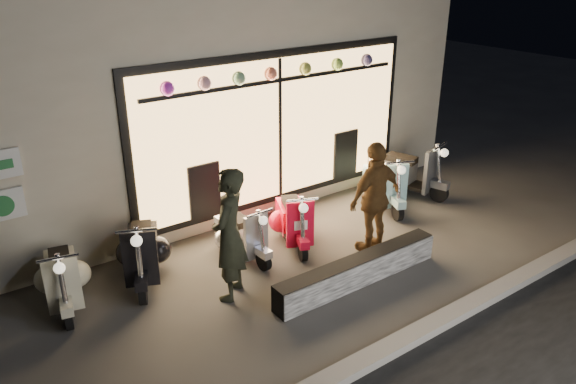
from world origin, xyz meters
The scene contains 12 objects.
ground centered at (0.00, 0.00, 0.00)m, with size 40.00×40.00×0.00m, color #383533.
kerb centered at (0.00, -2.00, 0.06)m, with size 40.00×0.25×0.12m, color slate.
shop_building centered at (0.00, 4.98, 2.10)m, with size 10.20×6.23×4.20m.
graffiti_barrier centered at (0.33, -0.65, 0.20)m, with size 2.77×0.28×0.40m, color black.
scooter_silver centered at (-0.58, 1.06, 0.35)m, with size 0.42×1.23×0.88m.
scooter_red centered at (0.36, 0.94, 0.38)m, with size 0.77×1.31×0.95m.
scooter_black centered at (-2.03, 1.33, 0.41)m, with size 0.84×1.40×1.03m.
scooter_cream centered at (-3.15, 1.35, 0.38)m, with size 0.61×1.33×0.95m.
scooter_blue centered at (2.55, 1.13, 0.41)m, with size 0.82×1.40×1.02m.
scooter_grey centered at (3.25, 1.28, 0.42)m, with size 0.76×1.47×1.05m.
man centered at (-1.27, 0.14, 0.93)m, with size 0.68×0.44×1.85m, color black.
woman centered at (1.19, -0.05, 0.89)m, with size 1.04×0.43×1.77m, color brown.
Camera 1 is at (-4.46, -5.61, 4.36)m, focal length 35.00 mm.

